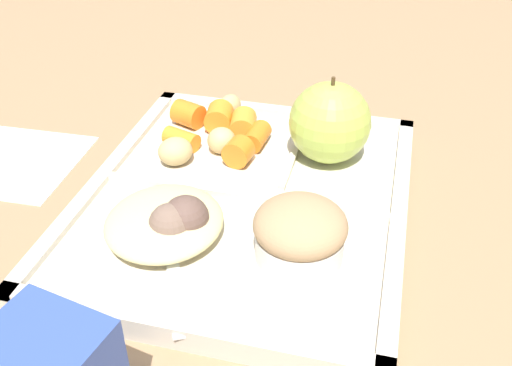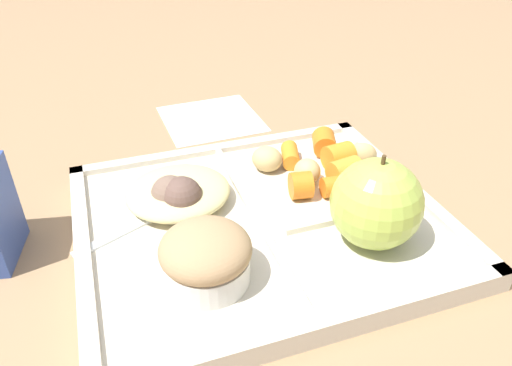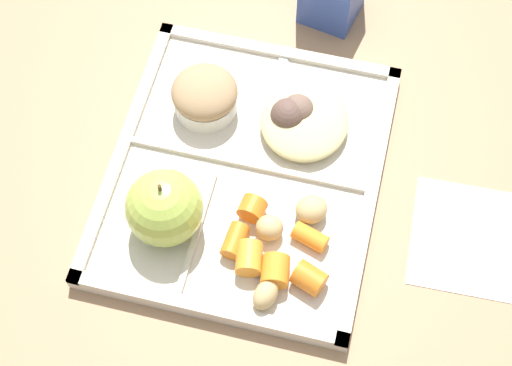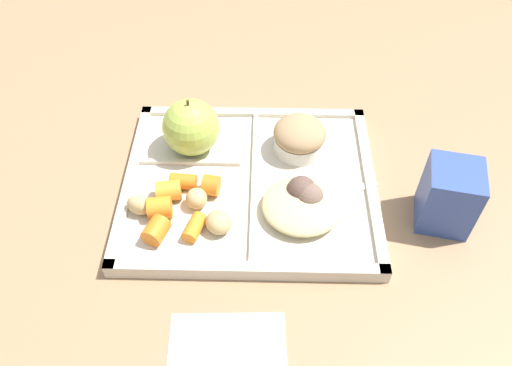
% 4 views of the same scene
% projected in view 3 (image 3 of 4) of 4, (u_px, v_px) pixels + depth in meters
% --- Properties ---
extents(ground, '(6.00, 6.00, 0.00)m').
position_uv_depth(ground, '(246.00, 177.00, 0.87)').
color(ground, '#997551').
extents(lunch_tray, '(0.33, 0.28, 0.02)m').
position_uv_depth(lunch_tray, '(245.00, 173.00, 0.87)').
color(lunch_tray, beige).
rests_on(lunch_tray, ground).
extents(green_apple, '(0.08, 0.08, 0.09)m').
position_uv_depth(green_apple, '(164.00, 208.00, 0.80)').
color(green_apple, '#A8C14C').
rests_on(green_apple, lunch_tray).
extents(bran_muffin, '(0.07, 0.07, 0.05)m').
position_uv_depth(bran_muffin, '(205.00, 96.00, 0.88)').
color(bran_muffin, silver).
rests_on(bran_muffin, lunch_tray).
extents(carrot_slice_near_corner, '(0.03, 0.04, 0.02)m').
position_uv_depth(carrot_slice_near_corner, '(310.00, 237.00, 0.81)').
color(carrot_slice_near_corner, orange).
rests_on(carrot_slice_near_corner, lunch_tray).
extents(carrot_slice_edge, '(0.03, 0.03, 0.03)m').
position_uv_depth(carrot_slice_edge, '(275.00, 271.00, 0.79)').
color(carrot_slice_edge, orange).
rests_on(carrot_slice_edge, lunch_tray).
extents(carrot_slice_back, '(0.02, 0.03, 0.03)m').
position_uv_depth(carrot_slice_back, '(252.00, 209.00, 0.82)').
color(carrot_slice_back, orange).
rests_on(carrot_slice_back, lunch_tray).
extents(carrot_slice_diagonal, '(0.04, 0.03, 0.03)m').
position_uv_depth(carrot_slice_diagonal, '(249.00, 258.00, 0.80)').
color(carrot_slice_diagonal, orange).
rests_on(carrot_slice_diagonal, lunch_tray).
extents(carrot_slice_center, '(0.04, 0.02, 0.02)m').
position_uv_depth(carrot_slice_center, '(235.00, 241.00, 0.81)').
color(carrot_slice_center, orange).
rests_on(carrot_slice_center, lunch_tray).
extents(carrot_slice_large, '(0.04, 0.04, 0.03)m').
position_uv_depth(carrot_slice_large, '(309.00, 278.00, 0.79)').
color(carrot_slice_large, orange).
rests_on(carrot_slice_large, lunch_tray).
extents(potato_chunk_small, '(0.04, 0.03, 0.03)m').
position_uv_depth(potato_chunk_small, '(266.00, 294.00, 0.78)').
color(potato_chunk_small, tan).
rests_on(potato_chunk_small, lunch_tray).
extents(potato_chunk_large, '(0.04, 0.05, 0.03)m').
position_uv_depth(potato_chunk_large, '(311.00, 209.00, 0.82)').
color(potato_chunk_large, tan).
rests_on(potato_chunk_large, lunch_tray).
extents(potato_chunk_corner, '(0.03, 0.03, 0.03)m').
position_uv_depth(potato_chunk_corner, '(269.00, 228.00, 0.81)').
color(potato_chunk_corner, tan).
rests_on(potato_chunk_corner, lunch_tray).
extents(egg_noodle_pile, '(0.10, 0.10, 0.02)m').
position_uv_depth(egg_noodle_pile, '(304.00, 122.00, 0.87)').
color(egg_noodle_pile, '#D6C684').
rests_on(egg_noodle_pile, lunch_tray).
extents(meatball_back, '(0.04, 0.04, 0.04)m').
position_uv_depth(meatball_back, '(298.00, 110.00, 0.87)').
color(meatball_back, '#755B4C').
rests_on(meatball_back, lunch_tray).
extents(meatball_front, '(0.04, 0.04, 0.04)m').
position_uv_depth(meatball_front, '(288.00, 115.00, 0.87)').
color(meatball_front, brown).
rests_on(meatball_front, lunch_tray).
extents(plastic_fork, '(0.13, 0.07, 0.00)m').
position_uv_depth(plastic_fork, '(294.00, 101.00, 0.90)').
color(plastic_fork, white).
rests_on(plastic_fork, lunch_tray).
extents(paper_napkin, '(0.13, 0.13, 0.00)m').
position_uv_depth(paper_napkin, '(472.00, 239.00, 0.84)').
color(paper_napkin, white).
rests_on(paper_napkin, ground).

